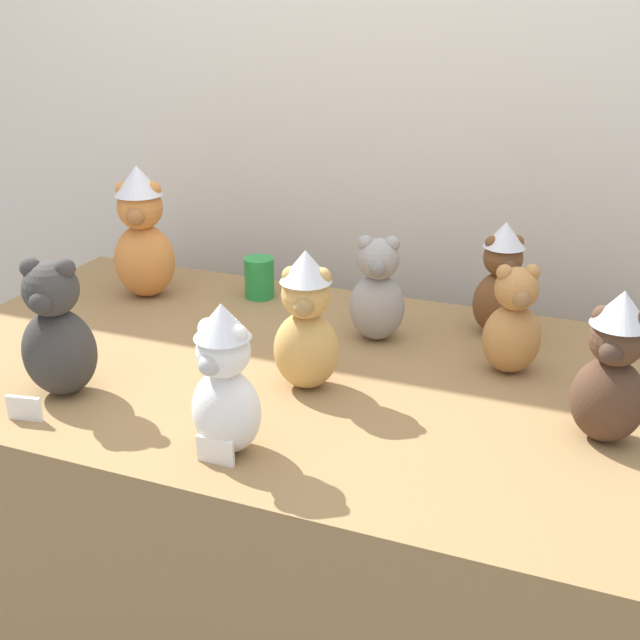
{
  "coord_description": "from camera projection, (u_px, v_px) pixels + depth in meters",
  "views": [
    {
      "loc": [
        0.55,
        -1.16,
        1.53
      ],
      "look_at": [
        0.0,
        0.25,
        0.89
      ],
      "focal_mm": 43.37,
      "sensor_mm": 36.0,
      "label": 1
    }
  ],
  "objects": [
    {
      "name": "teddy_bear_cocoa",
      "position": [
        612.0,
        370.0,
        1.37
      ],
      "size": [
        0.15,
        0.13,
        0.29
      ],
      "rotation": [
        0.0,
        0.0,
        -0.18
      ],
      "color": "#4C3323",
      "rests_on": "display_table"
    },
    {
      "name": "name_card_front_middle",
      "position": [
        215.0,
        451.0,
        1.35
      ],
      "size": [
        0.07,
        0.01,
        0.05
      ],
      "primitive_type": "cube",
      "rotation": [
        0.0,
        0.0,
        0.03
      ],
      "color": "white",
      "rests_on": "display_table"
    },
    {
      "name": "display_table",
      "position": [
        320.0,
        515.0,
        1.84
      ],
      "size": [
        1.86,
        0.99,
        0.77
      ],
      "primitive_type": "cube",
      "color": "olive",
      "rests_on": "ground_plane"
    },
    {
      "name": "teddy_bear_snow",
      "position": [
        225.0,
        381.0,
        1.34
      ],
      "size": [
        0.14,
        0.12,
        0.28
      ],
      "rotation": [
        0.0,
        0.0,
        -0.12
      ],
      "color": "white",
      "rests_on": "display_table"
    },
    {
      "name": "wall_back",
      "position": [
        418.0,
        85.0,
        2.12
      ],
      "size": [
        7.0,
        0.08,
        2.6
      ],
      "primitive_type": "cube",
      "color": "silver",
      "rests_on": "ground_plane"
    },
    {
      "name": "teddy_bear_ash",
      "position": [
        377.0,
        292.0,
        1.8
      ],
      "size": [
        0.16,
        0.14,
        0.25
      ],
      "rotation": [
        0.0,
        0.0,
        0.27
      ],
      "color": "gray",
      "rests_on": "display_table"
    },
    {
      "name": "teddy_bear_honey",
      "position": [
        307.0,
        323.0,
        1.56
      ],
      "size": [
        0.16,
        0.14,
        0.3
      ],
      "rotation": [
        0.0,
        0.0,
        0.25
      ],
      "color": "tan",
      "rests_on": "display_table"
    },
    {
      "name": "name_card_front_left",
      "position": [
        24.0,
        408.0,
        1.48
      ],
      "size": [
        0.07,
        0.02,
        0.05
      ],
      "primitive_type": "cube",
      "rotation": [
        0.0,
        0.0,
        0.17
      ],
      "color": "white",
      "rests_on": "display_table"
    },
    {
      "name": "teddy_bear_chestnut",
      "position": [
        501.0,
        280.0,
        1.83
      ],
      "size": [
        0.16,
        0.15,
        0.28
      ],
      "rotation": [
        0.0,
        0.0,
        0.49
      ],
      "color": "brown",
      "rests_on": "display_table"
    },
    {
      "name": "teddy_bear_caramel",
      "position": [
        513.0,
        323.0,
        1.64
      ],
      "size": [
        0.16,
        0.15,
        0.25
      ],
      "rotation": [
        0.0,
        0.0,
        0.4
      ],
      "color": "#B27A42",
      "rests_on": "display_table"
    },
    {
      "name": "teddy_bear_charcoal",
      "position": [
        57.0,
        333.0,
        1.54
      ],
      "size": [
        0.18,
        0.16,
        0.29
      ],
      "rotation": [
        0.0,
        0.0,
        0.29
      ],
      "color": "#383533",
      "rests_on": "display_table"
    },
    {
      "name": "teddy_bear_ginger",
      "position": [
        142.0,
        234.0,
        2.04
      ],
      "size": [
        0.2,
        0.18,
        0.36
      ],
      "rotation": [
        0.0,
        0.0,
        0.34
      ],
      "color": "#D17F3D",
      "rests_on": "display_table"
    },
    {
      "name": "party_cup_green",
      "position": [
        259.0,
        278.0,
        2.08
      ],
      "size": [
        0.08,
        0.08,
        0.11
      ],
      "primitive_type": "cylinder",
      "color": "#238C3D",
      "rests_on": "display_table"
    }
  ]
}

